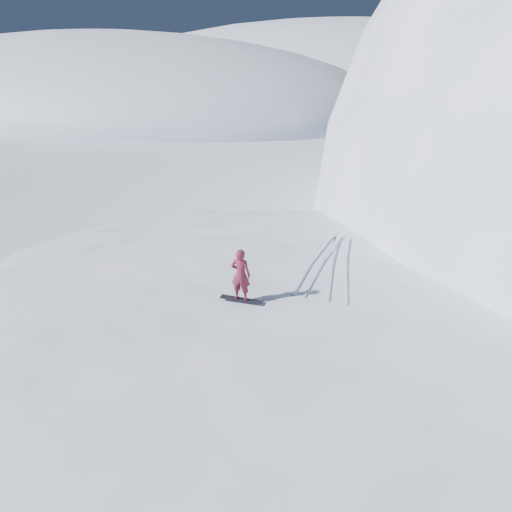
# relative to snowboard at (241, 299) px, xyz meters

# --- Properties ---
(ground) EXTENTS (400.00, 400.00, 0.00)m
(ground) POSITION_rel_snowboard_xyz_m (2.75, -1.01, -2.41)
(ground) COLOR white
(ground) RESTS_ON ground
(near_ridge) EXTENTS (36.00, 28.00, 4.80)m
(near_ridge) POSITION_rel_snowboard_xyz_m (3.75, 1.99, -2.41)
(near_ridge) COLOR white
(near_ridge) RESTS_ON ground
(far_ridge_a) EXTENTS (120.00, 70.00, 28.00)m
(far_ridge_a) POSITION_rel_snowboard_xyz_m (-67.25, 58.99, -2.41)
(far_ridge_a) COLOR white
(far_ridge_a) RESTS_ON ground
(far_ridge_c) EXTENTS (140.00, 90.00, 36.00)m
(far_ridge_c) POSITION_rel_snowboard_xyz_m (-37.25, 108.99, -2.41)
(far_ridge_c) COLOR white
(far_ridge_c) RESTS_ON ground
(wind_bumps) EXTENTS (16.00, 14.40, 1.00)m
(wind_bumps) POSITION_rel_snowboard_xyz_m (2.19, 1.11, -2.41)
(wind_bumps) COLOR white
(wind_bumps) RESTS_ON ground
(snowboard) EXTENTS (1.38, 0.47, 0.02)m
(snowboard) POSITION_rel_snowboard_xyz_m (0.00, 0.00, 0.00)
(snowboard) COLOR black
(snowboard) RESTS_ON near_ridge
(snowboarder) EXTENTS (0.67, 0.50, 1.68)m
(snowboarder) POSITION_rel_snowboard_xyz_m (0.00, 0.00, 0.85)
(snowboarder) COLOR maroon
(snowboarder) RESTS_ON snowboard
(board_tracks) EXTENTS (2.68, 5.95, 0.04)m
(board_tracks) POSITION_rel_snowboard_xyz_m (1.45, 4.04, 0.01)
(board_tracks) COLOR silver
(board_tracks) RESTS_ON ground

